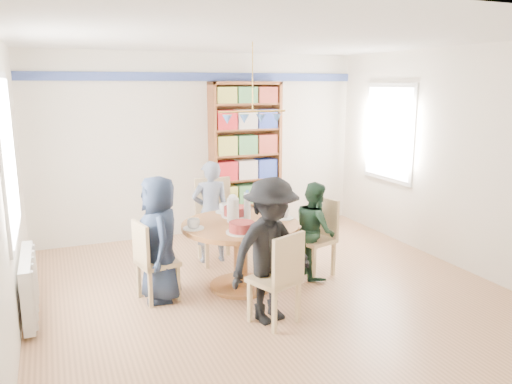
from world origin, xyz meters
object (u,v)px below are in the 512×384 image
person_left (160,239)px  person_far (211,212)px  chair_left (151,258)px  bookshelf (245,159)px  radiator (29,285)px  dining_table (241,240)px  chair_far (215,216)px  chair_near (280,275)px  person_right (315,230)px  person_near (271,251)px  chair_right (319,233)px

person_left → person_far: size_ratio=1.02×
chair_left → bookshelf: 2.87m
radiator → person_left: size_ratio=0.75×
dining_table → radiator: bearing=178.5°
chair_far → person_left: bearing=-134.0°
chair_left → chair_near: 1.43m
person_left → person_right: bearing=91.8°
chair_near → person_near: 0.24m
chair_right → person_far: person_far is taller
radiator → chair_near: 2.43m
chair_near → person_far: bearing=92.1°
chair_right → person_far: 1.40m
dining_table → person_left: (-0.89, 0.04, 0.11)m
person_far → person_near: (0.03, -1.79, 0.05)m
dining_table → chair_near: 0.98m
person_right → person_near: (-0.95, -0.85, 0.13)m
chair_right → person_far: (-1.07, 0.90, 0.15)m
radiator → person_near: person_near is taller
dining_table → chair_left: 1.00m
person_near → radiator: bearing=142.1°
chair_right → person_right: size_ratio=0.81×
person_far → bookshelf: size_ratio=0.58×
dining_table → person_near: person_near is taller
chair_left → chair_near: (1.02, -1.00, 0.02)m
person_left → person_near: bearing=47.5°
dining_table → person_right: bearing=-0.1°
person_far → bookshelf: 1.55m
chair_near → person_right: bearing=47.0°
chair_right → person_near: 1.38m
bookshelf → chair_far: bearing=-127.5°
dining_table → person_near: size_ratio=0.92×
chair_near → bookshelf: size_ratio=0.40×
chair_left → person_right: 1.93m
bookshelf → chair_left: bearing=-132.1°
chair_left → chair_near: bearing=-44.6°
chair_left → bookshelf: (1.87, 2.08, 0.64)m
person_far → person_right: bearing=141.4°
dining_table → chair_right: bearing=2.5°
person_left → person_near: person_near is taller
dining_table → person_right: size_ratio=1.14×
person_near → chair_far: bearing=73.6°
person_far → person_left: bearing=52.1°
chair_right → person_left: 1.91m
radiator → dining_table: bearing=-1.5°
radiator → person_right: person_right is taller
chair_near → person_left: (-0.91, 1.02, 0.16)m
person_right → person_near: size_ratio=0.81×
chair_right → person_near: size_ratio=0.65×
bookshelf → person_left: bearing=-130.7°
chair_left → chair_far: 1.41m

